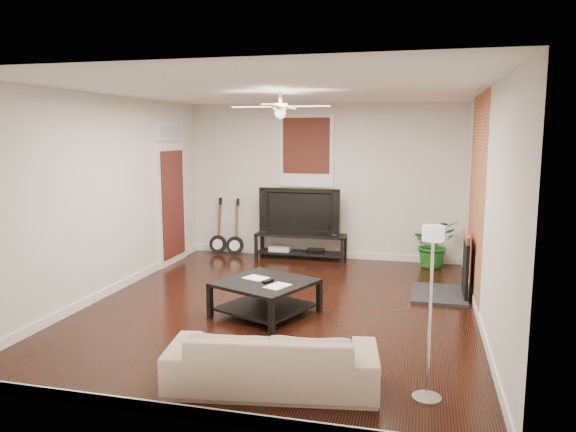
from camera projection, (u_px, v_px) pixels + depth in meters
The scene contains 14 objects.
room at pixel (280, 201), 7.02m from camera, with size 5.01×6.01×2.81m.
brick_accent at pixel (476, 198), 7.38m from camera, with size 0.02×2.20×2.80m, color #B4633A.
fireplace at pixel (451, 264), 7.59m from camera, with size 0.80×1.10×0.92m, color black.
window_back at pixel (306, 151), 9.86m from camera, with size 1.00×0.06×1.30m, color #3B1A10.
door_left at pixel (172, 193), 9.45m from camera, with size 0.08×1.00×2.50m, color white.
tv_stand at pixel (301, 246), 9.95m from camera, with size 1.64×0.44×0.46m, color black.
tv at pixel (301, 211), 9.87m from camera, with size 1.47×0.19×0.85m, color black.
coffee_table at pixel (265, 298), 6.85m from camera, with size 1.04×1.04×0.44m, color black.
sofa at pixel (272, 358), 4.87m from camera, with size 1.87×0.73×0.55m, color tan.
floor_lamp at pixel (430, 314), 4.57m from camera, with size 0.25×0.25×1.53m, color white, non-canonical shape.
potted_plant at pixel (433, 244), 9.29m from camera, with size 0.73×0.64×0.82m, color #1C621C.
guitar_left at pixel (218, 226), 10.25m from camera, with size 0.33×0.23×1.08m, color black, non-canonical shape.
guitar_right at pixel (235, 227), 10.14m from camera, with size 0.33×0.23×1.08m, color black, non-canonical shape.
ceiling_fan at pixel (280, 107), 6.84m from camera, with size 1.24×1.24×0.32m, color white, non-canonical shape.
Camera 1 is at (1.78, -6.74, 2.26)m, focal length 33.95 mm.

